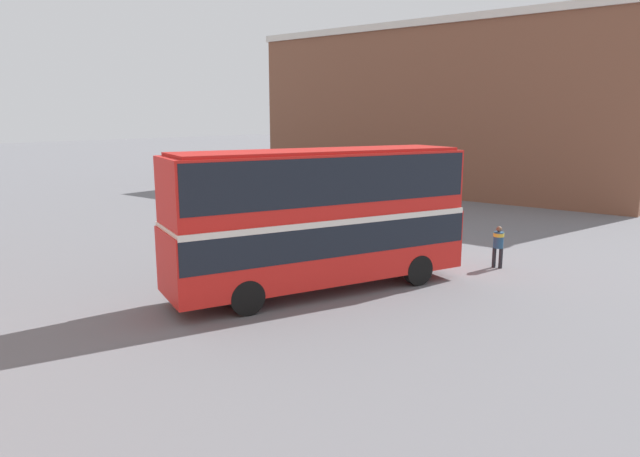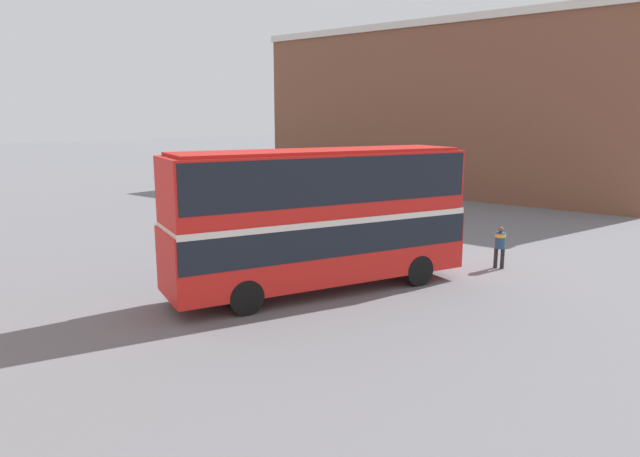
% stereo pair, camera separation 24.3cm
% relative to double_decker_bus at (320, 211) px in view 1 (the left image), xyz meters
% --- Properties ---
extents(ground_plane, '(240.00, 240.00, 0.00)m').
position_rel_double_decker_bus_xyz_m(ground_plane, '(1.57, 0.95, -2.75)').
color(ground_plane, slate).
extents(building_row_right, '(11.80, 29.85, 12.66)m').
position_rel_double_decker_bus_xyz_m(building_row_right, '(28.62, 8.79, 3.59)').
color(building_row_right, brown).
rests_on(building_row_right, ground_plane).
extents(double_decker_bus, '(10.58, 6.42, 4.81)m').
position_rel_double_decker_bus_xyz_m(double_decker_bus, '(0.00, 0.00, 0.00)').
color(double_decker_bus, red).
rests_on(double_decker_bus, ground_plane).
extents(pedestrian_foreground, '(0.49, 0.49, 1.67)m').
position_rel_double_decker_bus_xyz_m(pedestrian_foreground, '(6.63, -3.69, -1.73)').
color(pedestrian_foreground, '#232328').
rests_on(pedestrian_foreground, ground_plane).
extents(parked_car_kerb_near, '(4.50, 2.00, 1.56)m').
position_rel_double_decker_bus_xyz_m(parked_car_kerb_near, '(13.98, 14.55, -1.97)').
color(parked_car_kerb_near, navy).
rests_on(parked_car_kerb_near, ground_plane).
extents(parked_car_kerb_far, '(4.29, 2.56, 1.52)m').
position_rel_double_decker_bus_xyz_m(parked_car_kerb_far, '(14.04, 6.88, -2.00)').
color(parked_car_kerb_far, slate).
rests_on(parked_car_kerb_far, ground_plane).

